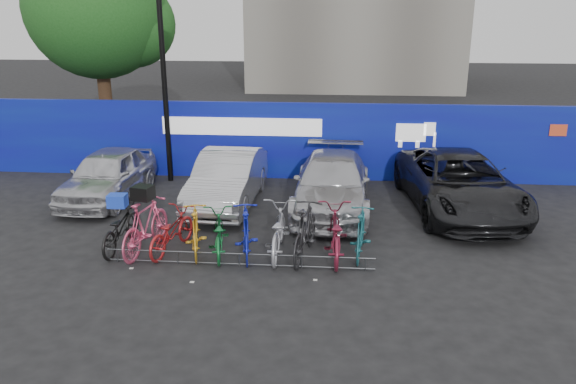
# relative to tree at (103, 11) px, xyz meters

# --- Properties ---
(ground) EXTENTS (100.00, 100.00, 0.00)m
(ground) POSITION_rel_tree_xyz_m (6.77, -10.06, -5.07)
(ground) COLOR black
(ground) RESTS_ON ground
(hoarding) EXTENTS (22.00, 0.18, 2.40)m
(hoarding) POSITION_rel_tree_xyz_m (6.78, -4.06, -3.86)
(hoarding) COLOR #0D0A93
(hoarding) RESTS_ON ground
(tree) EXTENTS (5.40, 5.20, 7.80)m
(tree) POSITION_rel_tree_xyz_m (0.00, 0.00, 0.00)
(tree) COLOR #382314
(tree) RESTS_ON ground
(lamppost) EXTENTS (0.25, 0.50, 6.11)m
(lamppost) POSITION_rel_tree_xyz_m (3.57, -4.66, -1.80)
(lamppost) COLOR black
(lamppost) RESTS_ON ground
(bike_rack) EXTENTS (5.60, 0.03, 0.30)m
(bike_rack) POSITION_rel_tree_xyz_m (6.77, -10.66, -4.91)
(bike_rack) COLOR #595B60
(bike_rack) RESTS_ON ground
(car_0) EXTENTS (1.82, 4.20, 1.41)m
(car_0) POSITION_rel_tree_xyz_m (2.38, -6.58, -4.36)
(car_0) COLOR silver
(car_0) RESTS_ON ground
(car_1) EXTENTS (1.68, 4.42, 1.44)m
(car_1) POSITION_rel_tree_xyz_m (5.81, -6.77, -4.35)
(car_1) COLOR #AAAAAF
(car_1) RESTS_ON ground
(car_2) EXTENTS (2.12, 4.89, 1.40)m
(car_2) POSITION_rel_tree_xyz_m (8.64, -6.83, -4.37)
(car_2) COLOR #B3B3B8
(car_2) RESTS_ON ground
(car_3) EXTENTS (3.03, 5.67, 1.52)m
(car_3) POSITION_rel_tree_xyz_m (11.96, -6.73, -4.31)
(car_3) COLOR black
(car_3) RESTS_ON ground
(bike_0) EXTENTS (0.73, 1.90, 0.98)m
(bike_0) POSITION_rel_tree_xyz_m (4.00, -9.96, -4.58)
(bike_0) COLOR black
(bike_0) RESTS_ON ground
(bike_1) EXTENTS (0.91, 2.09, 1.21)m
(bike_1) POSITION_rel_tree_xyz_m (4.63, -10.09, -4.46)
(bike_1) COLOR #DB4A72
(bike_1) RESTS_ON ground
(bike_2) EXTENTS (1.05, 1.89, 0.94)m
(bike_2) POSITION_rel_tree_xyz_m (5.17, -10.02, -4.60)
(bike_2) COLOR #A91D20
(bike_2) RESTS_ON ground
(bike_3) EXTENTS (0.88, 1.81, 1.05)m
(bike_3) POSITION_rel_tree_xyz_m (5.73, -10.07, -4.54)
(bike_3) COLOR gold
(bike_3) RESTS_ON ground
(bike_4) EXTENTS (0.96, 1.88, 0.94)m
(bike_4) POSITION_rel_tree_xyz_m (6.22, -10.07, -4.60)
(bike_4) COLOR #13682D
(bike_4) RESTS_ON ground
(bike_5) EXTENTS (0.82, 1.90, 1.10)m
(bike_5) POSITION_rel_tree_xyz_m (6.84, -10.11, -4.52)
(bike_5) COLOR #141EAF
(bike_5) RESTS_ON ground
(bike_6) EXTENTS (0.73, 2.06, 1.08)m
(bike_6) POSITION_rel_tree_xyz_m (7.50, -9.97, -4.53)
(bike_6) COLOR #A5A6AE
(bike_6) RESTS_ON ground
(bike_7) EXTENTS (0.89, 2.06, 1.20)m
(bike_7) POSITION_rel_tree_xyz_m (8.10, -10.09, -4.47)
(bike_7) COLOR #232325
(bike_7) RESTS_ON ground
(bike_8) EXTENTS (0.81, 2.10, 1.09)m
(bike_8) POSITION_rel_tree_xyz_m (8.74, -10.00, -4.52)
(bike_8) COLOR maroon
(bike_8) RESTS_ON ground
(bike_9) EXTENTS (0.68, 1.77, 1.04)m
(bike_9) POSITION_rel_tree_xyz_m (9.29, -9.89, -4.55)
(bike_9) COLOR #1B5E65
(bike_9) RESTS_ON ground
(cargo_crate) EXTENTS (0.41, 0.32, 0.28)m
(cargo_crate) POSITION_rel_tree_xyz_m (4.00, -9.96, -3.95)
(cargo_crate) COLOR blue
(cargo_crate) RESTS_ON bike_0
(cargo_topcase) EXTENTS (0.48, 0.45, 0.30)m
(cargo_topcase) POSITION_rel_tree_xyz_m (4.63, -10.09, -3.70)
(cargo_topcase) COLOR black
(cargo_topcase) RESTS_ON bike_1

